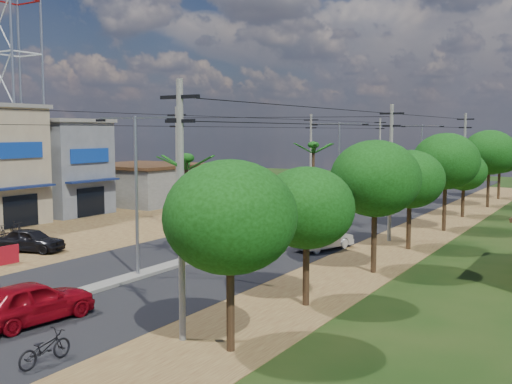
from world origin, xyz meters
TOP-DOWN VIEW (x-y plane):
  - ground at (0.00, 0.00)m, footprint 160.00×160.00m
  - road at (0.00, 15.00)m, footprint 12.00×110.00m
  - median at (0.00, 18.00)m, footprint 1.00×90.00m
  - dirt_lot_west at (-15.00, 8.00)m, footprint 18.00×46.00m
  - dirt_shoulder_east at (8.50, 15.00)m, footprint 5.00×90.00m
  - shophouse_grey at (-21.98, 14.00)m, footprint 9.00×6.40m
  - low_shed at (-21.00, 24.00)m, footprint 10.40×10.40m
  - tree_east_a at (9.50, -6.00)m, footprint 4.40×4.40m
  - tree_east_b at (9.30, 0.00)m, footprint 4.00×4.00m
  - tree_east_c at (9.70, 7.00)m, footprint 4.60×4.60m
  - tree_east_d at (9.40, 14.00)m, footprint 4.20×4.20m
  - tree_east_e at (9.60, 22.00)m, footprint 4.80×4.80m
  - tree_east_f at (9.20, 30.00)m, footprint 3.80×3.80m
  - tree_east_g at (9.80, 38.00)m, footprint 5.00×5.00m
  - tree_east_h at (9.50, 46.00)m, footprint 4.40×4.40m
  - palm_median_near at (0.00, 4.00)m, footprint 2.00×2.00m
  - palm_median_mid at (0.00, 20.00)m, footprint 2.00×2.00m
  - palm_median_far at (0.00, 36.00)m, footprint 2.00×2.00m
  - streetlight_near at (0.00, 0.00)m, footprint 5.10×0.18m
  - streetlight_mid at (0.00, 25.00)m, footprint 5.10×0.18m
  - streetlight_far at (0.00, 50.00)m, footprint 5.10×0.18m
  - utility_pole_w_b at (-7.00, 12.00)m, footprint 1.60×0.24m
  - utility_pole_w_c at (-7.00, 34.00)m, footprint 1.60×0.24m
  - utility_pole_w_d at (-7.00, 55.00)m, footprint 1.60×0.24m
  - utility_pole_e_a at (7.50, -6.00)m, footprint 1.60×0.24m
  - utility_pole_e_b at (7.50, 16.00)m, footprint 1.60×0.24m
  - utility_pole_e_c at (7.50, 38.00)m, footprint 1.60×0.24m
  - car_red_near at (1.50, -7.49)m, footprint 2.55×5.00m
  - car_silver_mid at (5.00, 11.05)m, footprint 2.67×4.42m
  - car_white_far at (-5.00, 20.21)m, footprint 2.62×5.11m
  - car_parked_dark at (-9.85, 1.45)m, footprint 4.41×2.69m
  - moto_rider_east at (5.20, -9.97)m, footprint 0.70×1.94m
  - moto_rider_west_a at (-2.80, 14.65)m, footprint 0.70×1.93m
  - moto_rider_west_b at (-4.55, 32.51)m, footprint 0.49×1.67m
  - roadside_sign at (-8.00, -1.50)m, footprint 0.17×1.27m

SIDE VIEW (x-z plane):
  - ground at x=0.00m, z-range 0.00..0.00m
  - dirt_shoulder_east at x=8.50m, z-range 0.00..0.03m
  - dirt_lot_west at x=-15.00m, z-range 0.00..0.04m
  - road at x=0.00m, z-range 0.00..0.04m
  - median at x=0.00m, z-range 0.00..0.18m
  - moto_rider_west_b at x=-4.55m, z-range 0.00..1.00m
  - moto_rider_west_a at x=-2.80m, z-range 0.00..1.01m
  - moto_rider_east at x=5.20m, z-range 0.00..1.01m
  - roadside_sign at x=-8.00m, z-range 0.00..1.05m
  - car_silver_mid at x=5.00m, z-range 0.00..1.38m
  - car_parked_dark at x=-9.85m, z-range 0.00..1.40m
  - car_white_far at x=-5.00m, z-range 0.00..1.42m
  - car_red_near at x=1.50m, z-range 0.00..1.63m
  - low_shed at x=-21.00m, z-range -0.01..3.94m
  - tree_east_f at x=9.20m, z-range 1.13..6.64m
  - tree_east_b at x=9.30m, z-range 1.20..7.03m
  - shophouse_grey at x=-21.98m, z-range 0.01..8.31m
  - tree_east_d at x=9.40m, z-range 1.27..7.41m
  - tree_east_a at x=9.50m, z-range 1.30..7.67m
  - tree_east_h at x=9.50m, z-range 1.38..7.90m
  - utility_pole_w_b at x=-7.00m, z-range 0.26..9.26m
  - utility_pole_w_c at x=-7.00m, z-range 0.26..9.26m
  - utility_pole_w_d at x=-7.00m, z-range 0.26..9.26m
  - utility_pole_e_a at x=7.50m, z-range 0.26..9.26m
  - utility_pole_e_b at x=7.50m, z-range 0.26..9.26m
  - utility_pole_e_c at x=7.50m, z-range 0.26..9.26m
  - streetlight_near at x=0.00m, z-range 0.79..8.79m
  - streetlight_mid at x=0.00m, z-range 0.79..8.79m
  - streetlight_far at x=0.00m, z-range 0.79..8.79m
  - tree_east_c at x=9.70m, z-range 1.45..8.28m
  - tree_east_e at x=9.60m, z-range 1.52..8.66m
  - tree_east_g at x=9.80m, z-range 1.55..8.93m
  - palm_median_far at x=0.00m, z-range 2.34..8.19m
  - palm_median_near at x=0.00m, z-range 2.46..8.61m
  - palm_median_mid at x=0.00m, z-range 2.62..9.17m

